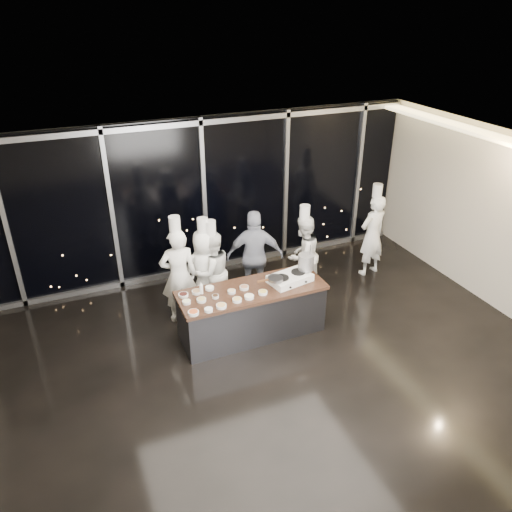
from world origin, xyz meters
The scene contains 15 objects.
ground centered at (0.00, 0.00, 0.00)m, with size 9.00×9.00×0.00m, color black.
room_shell centered at (0.18, 0.00, 2.25)m, with size 9.02×7.02×3.21m.
window_wall centered at (0.00, 3.43, 1.60)m, with size 8.90×0.11×3.20m.
demo_counter centered at (0.00, 0.90, 0.45)m, with size 2.46×0.86×0.90m.
stove centered at (0.68, 0.87, 0.96)m, with size 0.78×0.56×0.14m.
frying_pan centered at (0.37, 0.80, 1.06)m, with size 0.47×0.30×0.04m.
stock_pot centered at (1.01, 0.94, 1.17)m, with size 0.27×0.27×0.27m, color #B2B2B4.
prep_bowls centered at (-0.63, 0.82, 0.93)m, with size 1.36×0.74×0.05m.
squeeze_bottle centered at (-0.81, 1.08, 1.00)m, with size 0.06×0.06×0.21m.
chef_far_left centered at (-0.99, 1.81, 0.90)m, with size 0.68×0.49×1.99m.
chef_left centered at (-0.46, 2.00, 0.80)m, with size 0.80×0.55×1.80m.
chef_center centered at (-0.34, 1.93, 0.78)m, with size 0.85×0.73×1.76m.
guest centered at (0.50, 1.95, 0.90)m, with size 1.14×0.77×1.79m.
chef_right centered at (1.44, 1.85, 0.80)m, with size 0.94×0.85×1.80m.
chef_side centered at (3.08, 1.95, 0.88)m, with size 0.69×0.52×1.95m.
Camera 1 is at (-2.65, -5.60, 5.18)m, focal length 35.00 mm.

